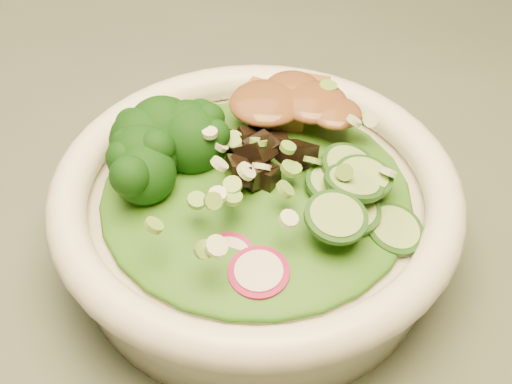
# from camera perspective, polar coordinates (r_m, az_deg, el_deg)

# --- Properties ---
(dining_table) EXTENTS (1.20, 0.80, 0.75)m
(dining_table) POSITION_cam_1_polar(r_m,az_deg,el_deg) (0.68, -8.93, -3.17)
(dining_table) COLOR black
(dining_table) RESTS_ON ground
(salad_bowl) EXTENTS (0.27, 0.27, 0.07)m
(salad_bowl) POSITION_cam_1_polar(r_m,az_deg,el_deg) (0.48, -0.00, -1.70)
(salad_bowl) COLOR white
(salad_bowl) RESTS_ON dining_table
(lettuce_bed) EXTENTS (0.20, 0.20, 0.02)m
(lettuce_bed) POSITION_cam_1_polar(r_m,az_deg,el_deg) (0.46, -0.00, 0.09)
(lettuce_bed) COLOR #205512
(lettuce_bed) RESTS_ON salad_bowl
(broccoli_florets) EXTENTS (0.09, 0.08, 0.04)m
(broccoli_florets) POSITION_cam_1_polar(r_m,az_deg,el_deg) (0.47, -7.37, 2.93)
(broccoli_florets) COLOR black
(broccoli_florets) RESTS_ON salad_bowl
(radish_slices) EXTENTS (0.11, 0.05, 0.02)m
(radish_slices) POSITION_cam_1_polar(r_m,az_deg,el_deg) (0.42, -2.41, -5.64)
(radish_slices) COLOR maroon
(radish_slices) RESTS_ON salad_bowl
(cucumber_slices) EXTENTS (0.08, 0.08, 0.04)m
(cucumber_slices) POSITION_cam_1_polar(r_m,az_deg,el_deg) (0.44, 7.96, -0.70)
(cucumber_slices) COLOR #88AE60
(cucumber_slices) RESTS_ON salad_bowl
(mushroom_heap) EXTENTS (0.08, 0.08, 0.04)m
(mushroom_heap) POSITION_cam_1_polar(r_m,az_deg,el_deg) (0.46, 0.46, 2.33)
(mushroom_heap) COLOR black
(mushroom_heap) RESTS_ON salad_bowl
(tofu_cubes) EXTENTS (0.10, 0.07, 0.04)m
(tofu_cubes) POSITION_cam_1_polar(r_m,az_deg,el_deg) (0.50, 2.40, 5.82)
(tofu_cubes) COLOR olive
(tofu_cubes) RESTS_ON salad_bowl
(peanut_sauce) EXTENTS (0.07, 0.06, 0.02)m
(peanut_sauce) POSITION_cam_1_polar(r_m,az_deg,el_deg) (0.49, 2.44, 7.00)
(peanut_sauce) COLOR brown
(peanut_sauce) RESTS_ON tofu_cubes
(scallion_garnish) EXTENTS (0.19, 0.19, 0.02)m
(scallion_garnish) POSITION_cam_1_polar(r_m,az_deg,el_deg) (0.45, -0.00, 2.30)
(scallion_garnish) COLOR #6AA038
(scallion_garnish) RESTS_ON salad_bowl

